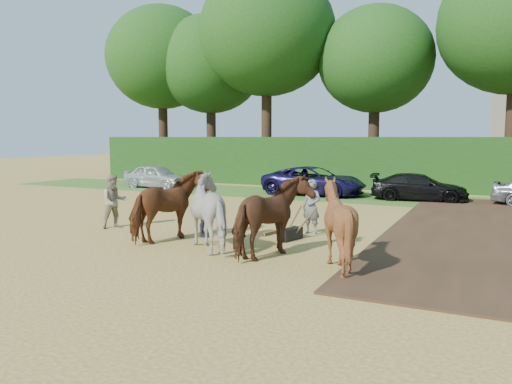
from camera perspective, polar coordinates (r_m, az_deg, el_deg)
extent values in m
plane|color=gold|center=(11.00, 12.95, -9.68)|extent=(120.00, 120.00, 0.00)
cube|color=#472D1C|center=(17.61, 22.84, -3.92)|extent=(4.50, 17.00, 0.05)
cube|color=#38601E|center=(24.62, 20.20, -1.04)|extent=(50.00, 5.00, 0.03)
cube|color=#14380F|center=(28.96, 21.18, 2.92)|extent=(46.00, 1.60, 3.00)
imported|color=#C4B19A|center=(17.07, -15.90, -1.04)|extent=(1.03, 1.09, 1.77)
imported|color=#292A37|center=(15.07, -6.04, -2.00)|extent=(0.80, 1.05, 1.66)
imported|color=brown|center=(14.55, -9.89, -1.61)|extent=(1.61, 2.59, 2.04)
imported|color=beige|center=(13.41, -4.47, -2.20)|extent=(2.36, 2.14, 2.04)
imported|color=#542E1A|center=(12.42, 1.90, -2.88)|extent=(1.61, 2.59, 2.04)
imported|color=brown|center=(11.60, 9.28, -3.60)|extent=(2.02, 2.17, 2.04)
cube|color=black|center=(14.69, 3.91, -4.81)|extent=(0.53, 0.93, 0.34)
cube|color=brown|center=(14.20, 2.57, -4.50)|extent=(0.40, 1.34, 0.10)
cylinder|color=brown|center=(15.18, 4.40, -3.06)|extent=(0.14, 0.99, 0.71)
cylinder|color=brown|center=(14.95, 5.76, -3.22)|extent=(0.41, 0.94, 0.71)
imported|color=gray|center=(15.54, 6.37, -1.68)|extent=(0.70, 0.54, 1.70)
imported|color=silver|center=(29.88, -11.30, 1.77)|extent=(4.13, 1.77, 1.39)
imported|color=#1B1543|center=(25.87, 6.64, 1.26)|extent=(5.47, 2.81, 1.48)
imported|color=black|center=(24.72, 18.13, 0.52)|extent=(4.58, 2.26, 1.28)
cylinder|color=#382616|center=(39.44, -10.53, 6.10)|extent=(0.70, 0.70, 5.85)
ellipsoid|color=#163F11|center=(39.89, -10.72, 14.86)|extent=(8.40, 8.40, 7.73)
cylinder|color=#382616|center=(37.65, -5.13, 5.83)|extent=(0.70, 0.70, 5.40)
ellipsoid|color=#163F11|center=(38.02, -5.21, 14.34)|extent=(7.80, 7.80, 7.18)
cylinder|color=#382616|center=(34.44, 1.21, 6.75)|extent=(0.70, 0.70, 6.53)
ellipsoid|color=#163F11|center=(35.13, 1.24, 17.76)|extent=(9.20, 9.20, 8.46)
cylinder|color=#382616|center=(33.63, 13.26, 5.44)|extent=(0.70, 0.70, 5.17)
ellipsoid|color=#163F11|center=(33.99, 13.50, 14.52)|extent=(7.40, 7.40, 6.81)
cylinder|color=#382616|center=(31.84, 27.14, 5.69)|extent=(0.70, 0.70, 6.08)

